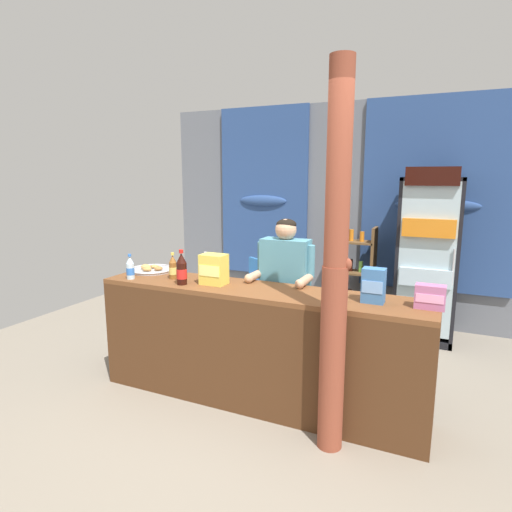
{
  "coord_description": "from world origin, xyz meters",
  "views": [
    {
      "loc": [
        1.31,
        -2.78,
        1.92
      ],
      "look_at": [
        -0.24,
        0.61,
        1.22
      ],
      "focal_mm": 30.24,
      "sensor_mm": 36.0,
      "label": 1
    }
  ],
  "objects_px": {
    "bottle_shelf_rack": "(355,275)",
    "snack_box_biscuit": "(374,285)",
    "soda_bottle_grape_soda": "(206,266)",
    "soda_bottle_cola": "(182,270)",
    "shopkeeper": "(285,281)",
    "pastry_tray": "(151,269)",
    "timber_post": "(335,274)",
    "plastic_lawn_chair": "(251,288)",
    "soda_bottle_orange_soda": "(334,284)",
    "stall_counter": "(252,338)",
    "soda_bottle_iced_tea": "(173,268)",
    "soda_bottle_water": "(130,268)",
    "drink_fridge": "(428,249)",
    "snack_box_instant_noodle": "(214,269)",
    "snack_box_wafer": "(430,297)"
  },
  "relations": [
    {
      "from": "stall_counter",
      "to": "plastic_lawn_chair",
      "type": "bearing_deg",
      "value": 115.5
    },
    {
      "from": "bottle_shelf_rack",
      "to": "pastry_tray",
      "type": "xyz_separation_m",
      "value": [
        -1.56,
        -2.06,
        0.35
      ]
    },
    {
      "from": "shopkeeper",
      "to": "drink_fridge",
      "type": "bearing_deg",
      "value": 56.95
    },
    {
      "from": "snack_box_biscuit",
      "to": "snack_box_wafer",
      "type": "xyz_separation_m",
      "value": [
        0.39,
        0.01,
        -0.04
      ]
    },
    {
      "from": "soda_bottle_grape_soda",
      "to": "snack_box_instant_noodle",
      "type": "xyz_separation_m",
      "value": [
        0.2,
        -0.19,
        0.03
      ]
    },
    {
      "from": "soda_bottle_water",
      "to": "pastry_tray",
      "type": "distance_m",
      "value": 0.35
    },
    {
      "from": "soda_bottle_orange_soda",
      "to": "snack_box_wafer",
      "type": "bearing_deg",
      "value": 0.65
    },
    {
      "from": "stall_counter",
      "to": "snack_box_biscuit",
      "type": "xyz_separation_m",
      "value": [
        0.94,
        0.11,
        0.52
      ]
    },
    {
      "from": "snack_box_biscuit",
      "to": "pastry_tray",
      "type": "distance_m",
      "value": 2.16
    },
    {
      "from": "shopkeeper",
      "to": "soda_bottle_cola",
      "type": "relative_size",
      "value": 5.09
    },
    {
      "from": "pastry_tray",
      "to": "snack_box_biscuit",
      "type": "bearing_deg",
      "value": -4.5
    },
    {
      "from": "stall_counter",
      "to": "drink_fridge",
      "type": "height_order",
      "value": "drink_fridge"
    },
    {
      "from": "timber_post",
      "to": "drink_fridge",
      "type": "height_order",
      "value": "timber_post"
    },
    {
      "from": "plastic_lawn_chair",
      "to": "soda_bottle_water",
      "type": "height_order",
      "value": "soda_bottle_water"
    },
    {
      "from": "stall_counter",
      "to": "snack_box_wafer",
      "type": "bearing_deg",
      "value": 5.36
    },
    {
      "from": "bottle_shelf_rack",
      "to": "snack_box_biscuit",
      "type": "distance_m",
      "value": 2.35
    },
    {
      "from": "plastic_lawn_chair",
      "to": "snack_box_instant_noodle",
      "type": "bearing_deg",
      "value": -74.94
    },
    {
      "from": "snack_box_wafer",
      "to": "pastry_tray",
      "type": "distance_m",
      "value": 2.54
    },
    {
      "from": "bottle_shelf_rack",
      "to": "shopkeeper",
      "type": "relative_size",
      "value": 0.84
    },
    {
      "from": "plastic_lawn_chair",
      "to": "soda_bottle_grape_soda",
      "type": "xyz_separation_m",
      "value": [
        0.26,
        -1.52,
        0.61
      ]
    },
    {
      "from": "bottle_shelf_rack",
      "to": "soda_bottle_grape_soda",
      "type": "height_order",
      "value": "bottle_shelf_rack"
    },
    {
      "from": "bottle_shelf_rack",
      "to": "shopkeeper",
      "type": "distance_m",
      "value": 1.85
    },
    {
      "from": "stall_counter",
      "to": "plastic_lawn_chair",
      "type": "height_order",
      "value": "stall_counter"
    },
    {
      "from": "drink_fridge",
      "to": "snack_box_biscuit",
      "type": "xyz_separation_m",
      "value": [
        -0.26,
        -2.12,
        0.03
      ]
    },
    {
      "from": "bottle_shelf_rack",
      "to": "snack_box_instant_noodle",
      "type": "bearing_deg",
      "value": -108.56
    },
    {
      "from": "snack_box_biscuit",
      "to": "soda_bottle_water",
      "type": "bearing_deg",
      "value": -175.51
    },
    {
      "from": "snack_box_biscuit",
      "to": "shopkeeper",
      "type": "bearing_deg",
      "value": 153.93
    },
    {
      "from": "soda_bottle_water",
      "to": "pastry_tray",
      "type": "xyz_separation_m",
      "value": [
        -0.03,
        0.34,
        -0.08
      ]
    },
    {
      "from": "soda_bottle_iced_tea",
      "to": "soda_bottle_water",
      "type": "bearing_deg",
      "value": -153.81
    },
    {
      "from": "stall_counter",
      "to": "pastry_tray",
      "type": "bearing_deg",
      "value": 166.97
    },
    {
      "from": "timber_post",
      "to": "pastry_tray",
      "type": "xyz_separation_m",
      "value": [
        -1.95,
        0.54,
        -0.25
      ]
    },
    {
      "from": "soda_bottle_iced_tea",
      "to": "pastry_tray",
      "type": "distance_m",
      "value": 0.42
    },
    {
      "from": "shopkeeper",
      "to": "timber_post",
      "type": "bearing_deg",
      "value": -50.14
    },
    {
      "from": "soda_bottle_grape_soda",
      "to": "soda_bottle_cola",
      "type": "bearing_deg",
      "value": -97.9
    },
    {
      "from": "stall_counter",
      "to": "bottle_shelf_rack",
      "type": "height_order",
      "value": "bottle_shelf_rack"
    },
    {
      "from": "bottle_shelf_rack",
      "to": "shopkeeper",
      "type": "bearing_deg",
      "value": -98.27
    },
    {
      "from": "soda_bottle_iced_tea",
      "to": "soda_bottle_grape_soda",
      "type": "bearing_deg",
      "value": 36.9
    },
    {
      "from": "soda_bottle_grape_soda",
      "to": "snack_box_biscuit",
      "type": "height_order",
      "value": "snack_box_biscuit"
    },
    {
      "from": "shopkeeper",
      "to": "soda_bottle_grape_soda",
      "type": "height_order",
      "value": "shopkeeper"
    },
    {
      "from": "bottle_shelf_rack",
      "to": "snack_box_biscuit",
      "type": "height_order",
      "value": "bottle_shelf_rack"
    },
    {
      "from": "pastry_tray",
      "to": "snack_box_instant_noodle",
      "type": "bearing_deg",
      "value": -12.74
    },
    {
      "from": "bottle_shelf_rack",
      "to": "soda_bottle_water",
      "type": "distance_m",
      "value": 2.87
    },
    {
      "from": "plastic_lawn_chair",
      "to": "soda_bottle_orange_soda",
      "type": "distance_m",
      "value": 2.35
    },
    {
      "from": "drink_fridge",
      "to": "soda_bottle_water",
      "type": "xyz_separation_m",
      "value": [
        -2.38,
        -2.29,
        0.0
      ]
    },
    {
      "from": "stall_counter",
      "to": "soda_bottle_iced_tea",
      "type": "height_order",
      "value": "soda_bottle_iced_tea"
    },
    {
      "from": "soda_bottle_grape_soda",
      "to": "snack_box_wafer",
      "type": "bearing_deg",
      "value": -4.96
    },
    {
      "from": "snack_box_biscuit",
      "to": "stall_counter",
      "type": "bearing_deg",
      "value": -173.19
    },
    {
      "from": "timber_post",
      "to": "soda_bottle_orange_soda",
      "type": "bearing_deg",
      "value": 104.37
    },
    {
      "from": "bottle_shelf_rack",
      "to": "plastic_lawn_chair",
      "type": "xyz_separation_m",
      "value": [
        -1.21,
        -0.52,
        -0.18
      ]
    },
    {
      "from": "shopkeeper",
      "to": "snack_box_instant_noodle",
      "type": "height_order",
      "value": "shopkeeper"
    }
  ]
}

